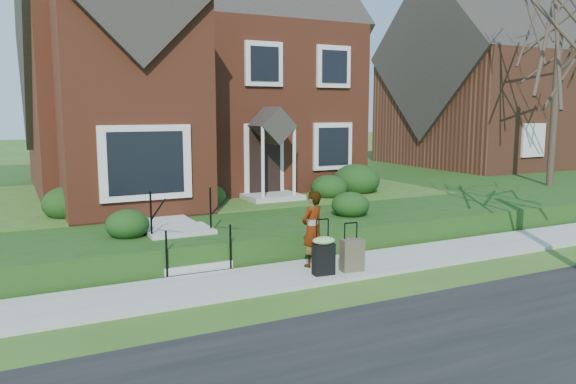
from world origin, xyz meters
TOP-DOWN VIEW (x-y plane):
  - ground at (0.00, 0.00)m, footprint 120.00×120.00m
  - street at (0.00, -5.00)m, footprint 60.00×6.00m
  - sidewalk at (0.00, 0.00)m, footprint 60.00×1.60m
  - terrace at (4.00, 10.90)m, footprint 44.00×20.00m
  - walkway at (-2.50, 5.00)m, footprint 1.20×6.00m
  - main_house at (-0.21, 9.61)m, footprint 10.40×10.20m
  - neighbour_house at (16.00, 11.00)m, footprint 9.40×8.00m
  - front_steps at (-2.50, 1.84)m, footprint 1.40×2.02m
  - foundation_shrubs at (0.83, 4.80)m, footprint 10.07×4.40m
  - woman at (-0.30, 0.26)m, footprint 0.66×0.55m
  - suitcase_black at (-0.40, -0.37)m, footprint 0.49×0.41m
  - suitcase_olive at (0.24, -0.40)m, footprint 0.47×0.29m
  - tree_gap at (11.35, 3.95)m, footprint 5.72×5.72m

SIDE VIEW (x-z plane):
  - ground at x=0.00m, z-range 0.00..0.00m
  - street at x=0.00m, z-range 0.00..0.01m
  - sidewalk at x=0.00m, z-range 0.00..0.08m
  - terrace at x=4.00m, z-range 0.00..0.60m
  - suitcase_olive at x=0.24m, z-range -0.08..0.89m
  - front_steps at x=-2.50m, z-range -0.28..1.22m
  - suitcase_black at x=-0.40m, z-range -0.04..1.05m
  - walkway at x=-2.50m, z-range 0.60..0.66m
  - woman at x=-0.30m, z-range 0.08..1.63m
  - foundation_shrubs at x=0.83m, z-range 0.51..1.56m
  - neighbour_house at x=16.00m, z-range 0.65..9.85m
  - main_house at x=-0.21m, z-range 0.56..9.96m
  - tree_gap at x=11.35m, z-range 2.23..10.40m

